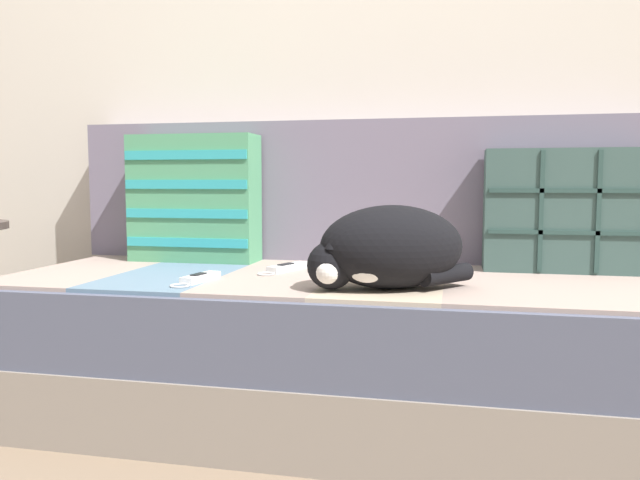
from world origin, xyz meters
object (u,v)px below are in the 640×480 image
object	(u,v)px
sleeping_cat	(386,250)
couch	(336,344)
throw_pillow_striped	(194,198)
game_remote_near	(199,278)
throw_pillow_quilted	(565,211)
game_remote_far	(287,268)

from	to	relation	value
sleeping_cat	couch	bearing A→B (deg)	126.72
throw_pillow_striped	game_remote_near	bearing A→B (deg)	-65.22
throw_pillow_quilted	game_remote_near	bearing A→B (deg)	-157.21
couch	game_remote_far	size ratio (longest dim) A/B	9.04
couch	game_remote_far	world-z (taller)	game_remote_far
couch	game_remote_far	xyz separation A→B (m)	(-0.15, 0.03, 0.21)
game_remote_near	throw_pillow_quilted	bearing A→B (deg)	22.79
couch	throw_pillow_striped	size ratio (longest dim) A/B	4.58
couch	throw_pillow_quilted	bearing A→B (deg)	16.69
game_remote_far	sleeping_cat	bearing A→B (deg)	-37.97
throw_pillow_quilted	game_remote_near	distance (m)	1.03
game_remote_near	game_remote_far	distance (m)	0.29
game_remote_far	game_remote_near	bearing A→B (deg)	-125.24
throw_pillow_quilted	game_remote_near	size ratio (longest dim) A/B	2.36
couch	game_remote_far	bearing A→B (deg)	169.41
sleeping_cat	game_remote_far	bearing A→B (deg)	142.03
sleeping_cat	game_remote_near	size ratio (longest dim) A/B	2.14
couch	throw_pillow_quilted	xyz separation A→B (m)	(0.62, 0.19, 0.37)
throw_pillow_quilted	couch	bearing A→B (deg)	-163.31
throw_pillow_striped	game_remote_near	distance (m)	0.47
throw_pillow_quilted	sleeping_cat	size ratio (longest dim) A/B	1.10
throw_pillow_quilted	sleeping_cat	distance (m)	0.61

